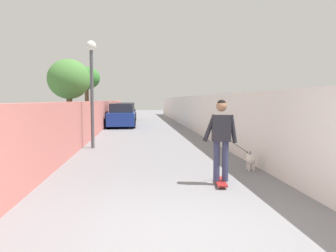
{
  "coord_description": "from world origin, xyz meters",
  "views": [
    {
      "loc": [
        -4.2,
        0.53,
        1.77
      ],
      "look_at": [
        5.36,
        -0.35,
        1.0
      ],
      "focal_mm": 34.98,
      "sensor_mm": 36.0,
      "label": 1
    }
  ],
  "objects": [
    {
      "name": "dog",
      "position": [
        3.72,
        -2.29,
        0.28
      ],
      "size": [
        1.66,
        1.25,
        1.06
      ],
      "color": "white",
      "rests_on": "ground"
    },
    {
      "name": "tree_left_mid",
      "position": [
        19.0,
        4.06,
        3.2
      ],
      "size": [
        1.85,
        1.85,
        4.05
      ],
      "color": "brown",
      "rests_on": "ground"
    },
    {
      "name": "car_far",
      "position": [
        24.29,
        1.59,
        0.71
      ],
      "size": [
        3.86,
        1.8,
        1.54
      ],
      "color": "black",
      "rests_on": "ground"
    },
    {
      "name": "car_near",
      "position": [
        17.62,
        1.59,
        0.72
      ],
      "size": [
        4.32,
        1.8,
        1.54
      ],
      "color": "navy",
      "rests_on": "ground"
    },
    {
      "name": "person_skateboarder",
      "position": [
        2.36,
        -1.18,
        1.07
      ],
      "size": [
        0.27,
        0.72,
        1.69
      ],
      "color": "#333859",
      "rests_on": "skateboard"
    },
    {
      "name": "skateboard",
      "position": [
        2.36,
        -1.18,
        0.07
      ],
      "size": [
        0.82,
        0.31,
        0.08
      ],
      "color": "maroon",
      "rests_on": "ground"
    },
    {
      "name": "lamp_post",
      "position": [
        7.94,
        2.19,
        2.7
      ],
      "size": [
        0.36,
        0.36,
        3.89
      ],
      "color": "#4C4C51",
      "rests_on": "ground"
    },
    {
      "name": "wall_left",
      "position": [
        12.0,
        2.74,
        0.85
      ],
      "size": [
        48.0,
        0.3,
        1.71
      ],
      "primitive_type": "cube",
      "color": "#CC726B",
      "rests_on": "ground"
    },
    {
      "name": "tree_left_near",
      "position": [
        13.0,
        4.03,
        2.8
      ],
      "size": [
        2.14,
        2.14,
        3.84
      ],
      "color": "brown",
      "rests_on": "ground"
    },
    {
      "name": "ground_plane",
      "position": [
        14.0,
        0.0,
        0.0
      ],
      "size": [
        80.0,
        80.0,
        0.0
      ],
      "primitive_type": "plane",
      "color": "gray"
    },
    {
      "name": "fence_right",
      "position": [
        12.0,
        -2.74,
        1.0
      ],
      "size": [
        48.0,
        0.3,
        2.0
      ],
      "primitive_type": "cube",
      "color": "white",
      "rests_on": "ground"
    }
  ]
}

